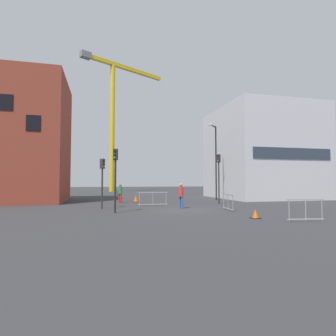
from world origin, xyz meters
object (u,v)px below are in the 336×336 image
Objects in this scene: pedestrian_waiting at (120,192)px; traffic_cone_striped at (255,214)px; construction_crane at (114,105)px; traffic_light_island at (115,170)px; traffic_light_median at (219,171)px; traffic_cone_by_barrier at (136,199)px; traffic_light_crosswalk at (102,175)px; pedestrian_walking at (181,194)px; streetlamp_tall at (215,156)px.

pedestrian_waiting reaches higher than traffic_cone_striped.
construction_crane is 38.32m from traffic_light_island.
traffic_cone_by_barrier is at bearing 150.95° from traffic_light_median.
traffic_light_island is (-1.44, -35.69, -13.89)m from construction_crane.
traffic_light_crosswalk is at bearing 105.81° from traffic_light_island.
construction_crane is at bearing 91.88° from traffic_cone_by_barrier.
traffic_light_island is at bearing -105.23° from traffic_cone_by_barrier.
traffic_light_crosswalk is 6.93m from traffic_cone_by_barrier.
traffic_light_median is 2.39× the size of pedestrian_walking.
traffic_light_crosswalk is at bearing -118.06° from traffic_cone_by_barrier.
traffic_light_crosswalk is 2.07× the size of pedestrian_waiting.
traffic_cone_striped is (2.33, -5.91, -0.83)m from pedestrian_walking.
pedestrian_walking is 1.05× the size of pedestrian_waiting.
traffic_cone_by_barrier is (-8.35, -0.64, -4.26)m from streetlamp_tall.
traffic_light_median is (7.64, -30.88, -13.69)m from construction_crane.
traffic_light_island is at bearing -152.13° from traffic_light_median.
streetlamp_tall reaches higher than traffic_cone_by_barrier.
traffic_cone_striped is 0.76× the size of traffic_cone_by_barrier.
pedestrian_waiting is 3.62× the size of traffic_cone_striped.
traffic_light_median is at bearing -109.99° from streetlamp_tall.
traffic_cone_striped is at bearing -41.86° from traffic_light_crosswalk.
traffic_light_crosswalk is (-2.21, -32.95, -14.15)m from construction_crane.
traffic_cone_by_barrier is (1.50, 0.76, -0.71)m from pedestrian_waiting.
construction_crane reaches higher than pedestrian_walking.
traffic_light_median is 9.10× the size of traffic_cone_striped.
construction_crane is at bearing 109.24° from streetlamp_tall.
streetlamp_tall is at bearing -70.76° from construction_crane.
pedestrian_walking is at bearing -11.38° from traffic_light_crosswalk.
traffic_light_median reaches higher than pedestrian_walking.
traffic_light_crosswalk is 5.50m from pedestrian_waiting.
traffic_cone_by_barrier is at bearing 110.21° from traffic_cone_striped.
streetlamp_tall is 10.57m from pedestrian_waiting.
construction_crane reaches higher than traffic_light_island.
traffic_cone_striped is (5.61, -39.97, -16.34)m from construction_crane.
traffic_light_island is (0.77, -2.73, 0.26)m from traffic_light_crosswalk.
construction_crane is 31.94m from pedestrian_waiting.
traffic_cone_striped is at bearing -69.79° from traffic_cone_by_barrier.
pedestrian_walking is 6.41m from traffic_cone_striped.
traffic_cone_by_barrier is at bearing 74.77° from traffic_light_island.
traffic_light_crosswalk reaches higher than pedestrian_walking.
construction_crane is at bearing 95.50° from pedestrian_walking.
traffic_cone_striped is at bearing -31.24° from traffic_light_island.
traffic_light_crosswalk is 10.74m from traffic_cone_striped.
traffic_light_median is at bearing 11.85° from traffic_light_crosswalk.
pedestrian_walking is 2.90× the size of traffic_cone_by_barrier.
traffic_light_median reaches higher than pedestrian_waiting.
traffic_light_median is at bearing -19.95° from pedestrian_waiting.
traffic_light_median is 5.69m from pedestrian_walking.
traffic_light_crosswalk is (-11.46, -6.46, -2.14)m from streetlamp_tall.
traffic_light_crosswalk is at bearing -93.84° from construction_crane.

